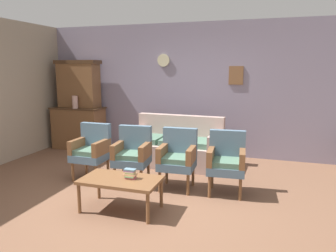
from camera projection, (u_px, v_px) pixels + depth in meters
name	position (u px, v px, depth m)	size (l,w,h in m)	color
ground_plane	(146.00, 200.00, 4.36)	(7.68, 7.68, 0.00)	brown
wall_back_with_decor	(192.00, 90.00, 6.57)	(6.40, 0.09, 2.70)	gray
side_cabinet	(79.00, 128.00, 7.13)	(1.16, 0.55, 0.93)	brown
cabinet_upper_hutch	(79.00, 84.00, 7.03)	(0.99, 0.38, 1.03)	brown
vase_on_cabinet	(75.00, 102.00, 6.84)	(0.12, 0.12, 0.28)	tan
floral_couch	(176.00, 147.00, 5.94)	(1.74, 0.87, 0.90)	tan
armchair_by_doorway	(92.00, 149.00, 5.15)	(0.53, 0.50, 0.90)	slate
armchair_near_cabinet	(133.00, 153.00, 4.92)	(0.56, 0.53, 0.90)	slate
armchair_row_middle	(178.00, 156.00, 4.73)	(0.54, 0.51, 0.90)	slate
armchair_near_couch_end	(226.00, 160.00, 4.55)	(0.56, 0.53, 0.90)	slate
coffee_table	(121.00, 182.00, 4.00)	(1.00, 0.56, 0.42)	brown
book_stack_on_table	(130.00, 174.00, 3.99)	(0.16, 0.11, 0.12)	#CF5B73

